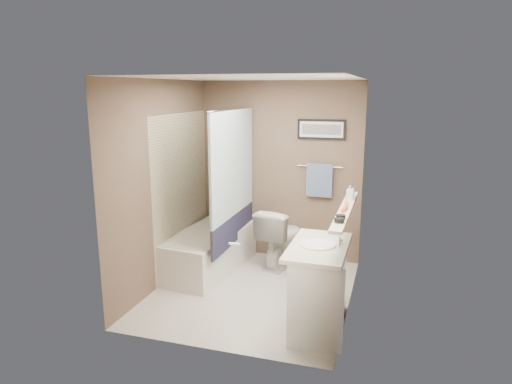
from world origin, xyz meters
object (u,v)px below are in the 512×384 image
(hair_brush_back, at_px, (346,205))
(glass_jar, at_px, (351,193))
(soap_bottle, at_px, (350,193))
(candle_bowl_near, at_px, (339,220))
(candle_bowl_far, at_px, (341,217))
(bathtub, at_px, (208,251))
(vanity, at_px, (318,288))
(hair_brush_front, at_px, (345,208))
(toilet, at_px, (281,237))

(hair_brush_back, xyz_separation_m, glass_jar, (0.00, 0.45, 0.03))
(hair_brush_back, distance_m, soap_bottle, 0.34)
(candle_bowl_near, relative_size, soap_bottle, 0.58)
(candle_bowl_far, bearing_deg, bathtub, 149.70)
(bathtub, xyz_separation_m, glass_jar, (1.79, -0.13, 0.92))
(candle_bowl_near, bearing_deg, glass_jar, 90.00)
(vanity, relative_size, hair_brush_front, 4.09)
(bathtub, height_order, candle_bowl_far, candle_bowl_far)
(glass_jar, distance_m, soap_bottle, 0.12)
(toilet, distance_m, glass_jar, 1.32)
(candle_bowl_far, xyz_separation_m, glass_jar, (0.00, 0.91, 0.03))
(hair_brush_front, distance_m, hair_brush_back, 0.14)
(candle_bowl_near, height_order, hair_brush_front, hair_brush_front)
(glass_jar, bearing_deg, candle_bowl_far, -90.00)
(hair_brush_front, xyz_separation_m, soap_bottle, (0.00, 0.47, 0.06))
(toilet, bearing_deg, glass_jar, 162.55)
(glass_jar, height_order, soap_bottle, soap_bottle)
(vanity, distance_m, hair_brush_back, 0.89)
(soap_bottle, bearing_deg, toilet, 144.03)
(bathtub, relative_size, hair_brush_front, 6.82)
(hair_brush_back, bearing_deg, hair_brush_front, -90.00)
(candle_bowl_near, bearing_deg, candle_bowl_far, 90.00)
(hair_brush_front, height_order, glass_jar, glass_jar)
(candle_bowl_far, bearing_deg, candle_bowl_near, -90.00)
(bathtub, distance_m, vanity, 1.92)
(vanity, height_order, candle_bowl_far, candle_bowl_far)
(vanity, relative_size, hair_brush_back, 4.09)
(vanity, height_order, glass_jar, glass_jar)
(bathtub, bearing_deg, vanity, -27.07)
(glass_jar, bearing_deg, hair_brush_back, -90.00)
(hair_brush_back, xyz_separation_m, soap_bottle, (0.00, 0.34, 0.06))
(bathtub, xyz_separation_m, candle_bowl_near, (1.79, -1.16, 0.89))
(bathtub, xyz_separation_m, hair_brush_front, (1.79, -0.72, 0.89))
(bathtub, distance_m, candle_bowl_far, 2.25)
(toilet, height_order, vanity, vanity)
(vanity, distance_m, glass_jar, 1.20)
(bathtub, height_order, glass_jar, glass_jar)
(candle_bowl_near, relative_size, candle_bowl_far, 1.00)
(candle_bowl_far, xyz_separation_m, hair_brush_front, (0.00, 0.32, 0.00))
(toilet, height_order, hair_brush_front, hair_brush_front)
(candle_bowl_near, relative_size, hair_brush_back, 0.41)
(candle_bowl_far, height_order, hair_brush_back, hair_brush_back)
(candle_bowl_far, bearing_deg, vanity, -179.46)
(bathtub, relative_size, toilet, 1.92)
(vanity, distance_m, candle_bowl_near, 0.77)
(candle_bowl_near, bearing_deg, hair_brush_front, 90.00)
(candle_bowl_far, distance_m, hair_brush_back, 0.46)
(hair_brush_front, bearing_deg, hair_brush_back, 90.00)
(bathtub, bearing_deg, candle_bowl_near, -26.98)
(hair_brush_front, bearing_deg, candle_bowl_far, -90.00)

